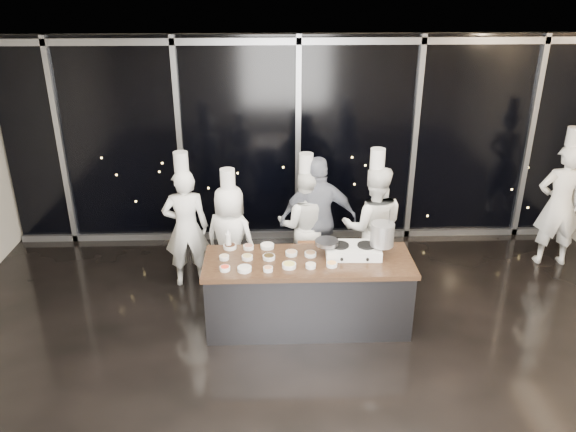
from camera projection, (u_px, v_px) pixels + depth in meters
name	position (u px, v px, depth m)	size (l,w,h in m)	color
ground	(313.00, 371.00, 6.12)	(9.00, 9.00, 0.00)	black
room_shell	(336.00, 177.00, 5.23)	(9.02, 7.02, 3.21)	beige
window_wall	(298.00, 142.00, 8.63)	(8.90, 0.11, 3.20)	black
demo_counter	(308.00, 293.00, 6.77)	(2.46, 0.86, 0.90)	#343439
stove	(353.00, 250.00, 6.68)	(0.66, 0.44, 0.14)	silver
frying_pan	(326.00, 242.00, 6.64)	(0.49, 0.29, 0.05)	gray
stock_pot	(382.00, 234.00, 6.58)	(0.28, 0.28, 0.28)	#B5B5B8
prep_bowls	(268.00, 257.00, 6.59)	(1.37, 0.73, 0.05)	silver
squeeze_bottle	(228.00, 239.00, 6.82)	(0.07, 0.07, 0.26)	silver
chef_far_left	(186.00, 227.00, 7.54)	(0.66, 0.48, 1.90)	white
chef_left	(230.00, 238.00, 7.42)	(0.87, 0.74, 1.73)	white
chef_center	(305.00, 225.00, 7.71)	(0.85, 0.70, 1.83)	white
guest	(318.00, 220.00, 7.66)	(1.07, 0.49, 1.79)	#141E38
chef_right	(373.00, 227.00, 7.49)	(0.89, 0.72, 1.96)	white
chef_side	(559.00, 204.00, 8.07)	(0.70, 0.49, 2.07)	white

